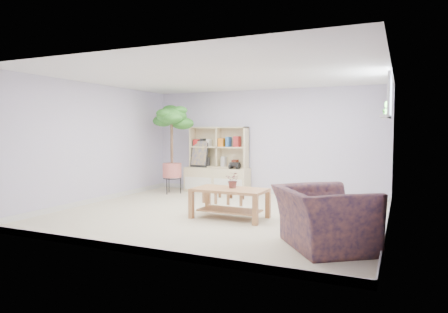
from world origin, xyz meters
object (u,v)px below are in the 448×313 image
at_px(coffee_table, 230,203).
at_px(storage_unit, 217,160).
at_px(armchair, 323,214).
at_px(floor_tree, 172,149).

bearing_deg(coffee_table, storage_unit, 120.89).
relative_size(coffee_table, armchair, 1.05).
bearing_deg(floor_tree, armchair, -36.42).
height_order(storage_unit, armchair, storage_unit).
relative_size(storage_unit, coffee_table, 1.27).
bearing_deg(armchair, coffee_table, 22.68).
height_order(storage_unit, floor_tree, floor_tree).
bearing_deg(armchair, storage_unit, 5.97).
height_order(coffee_table, armchair, armchair).
xyz_separation_m(coffee_table, armchair, (1.73, -1.08, 0.18)).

